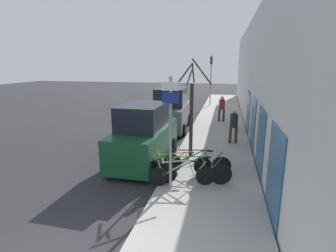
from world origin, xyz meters
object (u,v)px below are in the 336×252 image
bicycle_0 (182,175)px  parked_car_1 (172,111)px  pedestrian_far (222,107)px  bicycle_3 (197,163)px  pedestrian_near (234,124)px  traffic_light (211,74)px  parked_car_0 (144,136)px  street_tree (191,112)px  bicycle_2 (179,166)px  bicycle_1 (193,172)px  signpost (171,128)px

bicycle_0 → parked_car_1: parked_car_1 is taller
pedestrian_far → bicycle_0: bearing=-87.6°
bicycle_3 → pedestrian_near: 4.22m
traffic_light → parked_car_0: bearing=-96.5°
bicycle_0 → street_tree: size_ratio=0.52×
pedestrian_far → traffic_light: (-1.20, 6.91, 1.91)m
pedestrian_near → parked_car_1: bearing=128.5°
bicycle_2 → street_tree: bearing=-26.2°
bicycle_0 → bicycle_1: bicycle_1 is taller
bicycle_1 → bicycle_2: (-0.56, 0.45, -0.03)m
signpost → pedestrian_near: signpost is taller
bicycle_3 → bicycle_0: bearing=157.4°
bicycle_1 → street_tree: 3.01m
street_tree → bicycle_3: bearing=-75.0°
street_tree → bicycle_1: bearing=-80.5°
bicycle_2 → bicycle_0: bearing=176.4°
bicycle_1 → parked_car_1: (-2.29, 7.56, 0.58)m
pedestrian_near → parked_car_0: bearing=-155.1°
signpost → bicycle_0: bearing=27.3°
parked_car_0 → parked_car_1: (-0.06, 5.63, 0.06)m
parked_car_1 → pedestrian_far: bearing=34.9°
bicycle_2 → pedestrian_near: 4.83m
bicycle_3 → parked_car_1: bearing=14.7°
bicycle_0 → pedestrian_near: size_ratio=1.24×
bicycle_2 → traffic_light: traffic_light is taller
bicycle_2 → bicycle_3: (0.58, 0.44, 0.00)m
street_tree → traffic_light: traffic_light is taller
parked_car_0 → traffic_light: 15.00m
pedestrian_near → street_tree: size_ratio=0.42×
bicycle_3 → bicycle_1: bearing=174.4°
bicycle_2 → pedestrian_near: (1.88, 4.42, 0.57)m
bicycle_3 → traffic_light: 16.02m
bicycle_1 → bicycle_3: 0.89m
bicycle_2 → street_tree: street_tree is taller
bicycle_0 → bicycle_1: size_ratio=0.85×
signpost → pedestrian_far: 10.28m
pedestrian_far → traffic_light: traffic_light is taller
bicycle_0 → bicycle_3: 1.14m
bicycle_3 → parked_car_0: bearing=60.8°
parked_car_0 → parked_car_1: bearing=91.9°
parked_car_1 → pedestrian_far: parked_car_1 is taller
street_tree → bicycle_2: bearing=-93.3°
bicycle_0 → street_tree: street_tree is taller
bicycle_0 → pedestrian_near: pedestrian_near is taller
bicycle_0 → pedestrian_far: 10.05m
signpost → bicycle_3: 2.09m
bicycle_0 → bicycle_1: bearing=-75.8°
parked_car_1 → street_tree: 5.37m
bicycle_0 → signpost: bearing=102.3°
pedestrian_near → pedestrian_far: 4.97m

